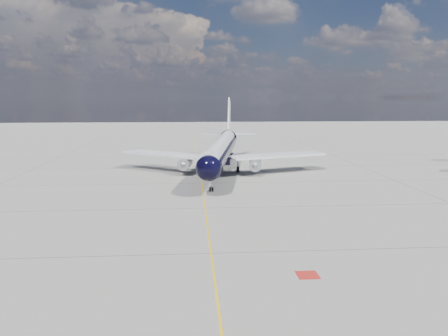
{
  "coord_description": "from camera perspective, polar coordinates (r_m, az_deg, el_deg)",
  "views": [
    {
      "loc": [
        -1.56,
        -39.52,
        12.78
      ],
      "look_at": [
        2.56,
        14.44,
        4.0
      ],
      "focal_mm": 35.0,
      "sensor_mm": 36.0,
      "label": 1
    }
  ],
  "objects": [
    {
      "name": "main_airliner",
      "position": [
        75.14,
        -0.34,
        2.47
      ],
      "size": [
        35.86,
        44.04,
        12.76
      ],
      "rotation": [
        0.0,
        0.0,
        -0.16
      ],
      "color": "black",
      "rests_on": "ground"
    },
    {
      "name": "ground",
      "position": [
        70.71,
        -3.03,
        -1.21
      ],
      "size": [
        320.0,
        320.0,
        0.0
      ],
      "primitive_type": "plane",
      "color": "gray",
      "rests_on": "ground"
    },
    {
      "name": "taxiway_centerline",
      "position": [
        65.79,
        -2.92,
        -1.99
      ],
      "size": [
        0.16,
        160.0,
        0.01
      ],
      "primitive_type": "cube",
      "color": "#E8AA0C",
      "rests_on": "ground"
    },
    {
      "name": "red_marking",
      "position": [
        33.24,
        10.86,
        -13.56
      ],
      "size": [
        1.6,
        1.6,
        0.01
      ],
      "primitive_type": "cube",
      "color": "maroon",
      "rests_on": "ground"
    }
  ]
}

